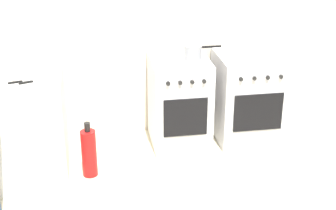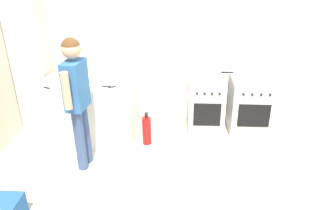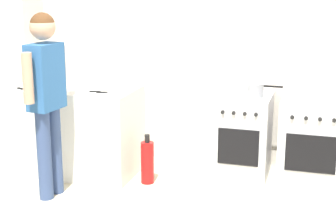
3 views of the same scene
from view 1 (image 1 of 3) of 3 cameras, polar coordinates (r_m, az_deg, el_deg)
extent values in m
cube|color=silver|center=(4.89, -3.57, 11.29)|extent=(6.00, 0.10, 2.60)
cube|color=silver|center=(4.86, 1.26, 0.38)|extent=(0.53, 0.60, 0.85)
cube|color=black|center=(4.59, 1.95, -1.40)|extent=(0.40, 0.01, 0.36)
cylinder|color=black|center=(4.58, 0.11, 4.54)|extent=(0.17, 0.17, 0.01)
cylinder|color=black|center=(4.62, 3.04, 4.69)|extent=(0.17, 0.17, 0.01)
cylinder|color=black|center=(4.80, -0.36, 5.47)|extent=(0.17, 0.17, 0.01)
cylinder|color=black|center=(4.84, 2.44, 5.61)|extent=(0.17, 0.17, 0.01)
cylinder|color=black|center=(4.43, 0.01, 2.39)|extent=(0.04, 0.02, 0.04)
cylinder|color=black|center=(4.44, 1.37, 2.47)|extent=(0.04, 0.02, 0.04)
cylinder|color=black|center=(4.46, 2.71, 2.55)|extent=(0.04, 0.02, 0.04)
cylinder|color=black|center=(4.48, 4.03, 2.63)|extent=(0.04, 0.02, 0.04)
cube|color=silver|center=(5.02, 8.88, 0.87)|extent=(0.62, 0.60, 0.85)
cube|color=black|center=(4.76, 9.96, -0.82)|extent=(0.46, 0.01, 0.36)
cylinder|color=black|center=(4.72, 8.03, 4.92)|extent=(0.20, 0.20, 0.01)
cylinder|color=black|center=(4.81, 11.20, 5.05)|extent=(0.20, 0.20, 0.01)
cylinder|color=black|center=(4.94, 7.22, 5.81)|extent=(0.20, 0.20, 0.01)
cylinder|color=black|center=(5.02, 10.28, 5.92)|extent=(0.20, 0.20, 0.01)
cylinder|color=black|center=(4.57, 8.10, 2.85)|extent=(0.04, 0.02, 0.04)
cylinder|color=black|center=(4.61, 9.57, 2.93)|extent=(0.04, 0.02, 0.04)
cylinder|color=black|center=(4.65, 11.01, 3.00)|extent=(0.04, 0.02, 0.04)
cylinder|color=black|center=(4.69, 12.43, 3.08)|extent=(0.04, 0.02, 0.04)
cylinder|color=gray|center=(4.67, 2.76, 5.83)|extent=(0.16, 0.16, 0.13)
cylinder|color=black|center=(4.69, 4.82, 6.46)|extent=(0.18, 0.02, 0.02)
cube|color=silver|center=(4.18, -15.16, 2.62)|extent=(0.10, 0.05, 0.01)
cube|color=black|center=(4.17, -16.59, 2.43)|extent=(0.11, 0.05, 0.01)
cube|color=silver|center=(4.17, -13.80, 2.70)|extent=(0.14, 0.08, 0.01)
cube|color=black|center=(4.14, -15.47, 2.43)|extent=(0.11, 0.06, 0.01)
cylinder|color=red|center=(4.45, -8.74, -5.32)|extent=(0.13, 0.13, 0.42)
cylinder|color=black|center=(4.34, -8.94, -2.43)|extent=(0.05, 0.05, 0.08)
camera|label=2|loc=(0.55, 111.53, 18.09)|focal=35.00mm
camera|label=3|loc=(1.75, 96.50, -17.20)|focal=55.00mm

